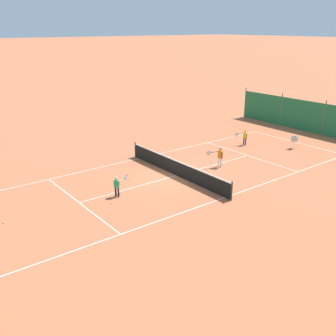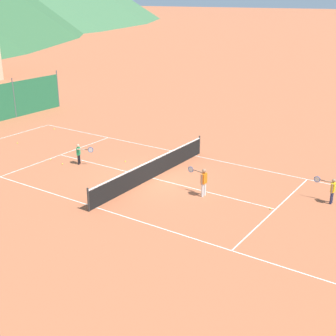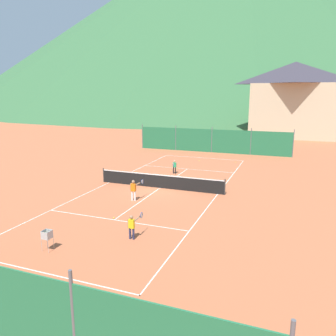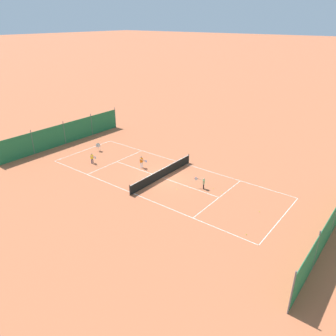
{
  "view_description": "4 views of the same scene",
  "coord_description": "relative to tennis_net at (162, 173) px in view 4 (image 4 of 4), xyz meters",
  "views": [
    {
      "loc": [
        -17.32,
        13.93,
        8.54
      ],
      "look_at": [
        -0.75,
        1.22,
        0.97
      ],
      "focal_mm": 42.0,
      "sensor_mm": 36.0,
      "label": 1
    },
    {
      "loc": [
        -17.37,
        -12.61,
        8.5
      ],
      "look_at": [
        -0.4,
        -1.2,
        0.91
      ],
      "focal_mm": 50.0,
      "sensor_mm": 36.0,
      "label": 2
    },
    {
      "loc": [
        8.33,
        -20.48,
        6.42
      ],
      "look_at": [
        0.11,
        1.27,
        1.18
      ],
      "focal_mm": 35.0,
      "sensor_mm": 36.0,
      "label": 3
    },
    {
      "loc": [
        22.44,
        18.21,
        14.34
      ],
      "look_at": [
        -1.09,
        -0.13,
        0.61
      ],
      "focal_mm": 35.0,
      "sensor_mm": 36.0,
      "label": 4
    }
  ],
  "objects": [
    {
      "name": "tennis_ball_near_corner",
      "position": [
        3.53,
        10.67,
        -0.47
      ],
      "size": [
        0.07,
        0.07,
        0.07
      ],
      "primitive_type": "sphere",
      "color": "#CCE033",
      "rests_on": "ground"
    },
    {
      "name": "player_far_baseline",
      "position": [
        1.93,
        -8.11,
        0.17
      ],
      "size": [
        0.39,
        0.97,
        1.14
      ],
      "color": "#23284C",
      "rests_on": "ground"
    },
    {
      "name": "tennis_ball_alley_left",
      "position": [
        -0.93,
        6.21,
        -0.47
      ],
      "size": [
        0.07,
        0.07,
        0.07
      ],
      "primitive_type": "sphere",
      "color": "#CCE033",
      "rests_on": "ground"
    },
    {
      "name": "tennis_net",
      "position": [
        0.0,
        0.0,
        0.0
      ],
      "size": [
        9.18,
        0.08,
        1.06
      ],
      "color": "#2D2D2D",
      "rests_on": "ground"
    },
    {
      "name": "tennis_ball_by_net_right",
      "position": [
        -0.14,
        -6.22,
        -0.47
      ],
      "size": [
        0.07,
        0.07,
        0.07
      ],
      "primitive_type": "sphere",
      "color": "#CCE033",
      "rests_on": "ground"
    },
    {
      "name": "player_far_service",
      "position": [
        -0.5,
        4.4,
        0.15
      ],
      "size": [
        0.42,
        0.97,
        1.11
      ],
      "color": "black",
      "rests_on": "ground"
    },
    {
      "name": "tennis_ball_alley_right",
      "position": [
        0.04,
        10.15,
        -0.47
      ],
      "size": [
        0.07,
        0.07,
        0.07
      ],
      "primitive_type": "sphere",
      "color": "#CCE033",
      "rests_on": "ground"
    },
    {
      "name": "ground_plane",
      "position": [
        0.0,
        0.0,
        -0.5
      ],
      "size": [
        600.0,
        600.0,
        0.0
      ],
      "primitive_type": "plane",
      "color": "#B7603D"
    },
    {
      "name": "court_line_markings",
      "position": [
        0.0,
        0.0,
        -0.5
      ],
      "size": [
        8.25,
        23.85,
        0.01
      ],
      "color": "white",
      "rests_on": "ground"
    },
    {
      "name": "tennis_ball_by_net_left",
      "position": [
        1.1,
        2.61,
        -0.47
      ],
      "size": [
        0.07,
        0.07,
        0.07
      ],
      "primitive_type": "sphere",
      "color": "#CCE033",
      "rests_on": "ground"
    },
    {
      "name": "windscreen_fence_near",
      "position": [
        -0.0,
        -15.5,
        0.81
      ],
      "size": [
        17.28,
        0.08,
        2.9
      ],
      "color": "#236B42",
      "rests_on": "ground"
    },
    {
      "name": "player_near_service",
      "position": [
        -0.47,
        -3.13,
        0.26
      ],
      "size": [
        0.46,
        1.06,
        1.3
      ],
      "color": "white",
      "rests_on": "ground"
    },
    {
      "name": "tennis_ball_mid_court",
      "position": [
        -1.08,
        5.14,
        -0.47
      ],
      "size": [
        0.07,
        0.07,
        0.07
      ],
      "primitive_type": "sphere",
      "color": "#CCE033",
      "rests_on": "ground"
    },
    {
      "name": "windscreen_fence_far",
      "position": [
        -0.0,
        15.5,
        0.81
      ],
      "size": [
        17.28,
        0.08,
        2.9
      ],
      "color": "#236B42",
      "rests_on": "ground"
    },
    {
      "name": "ball_hopper",
      "position": [
        -0.88,
        -10.39,
        0.15
      ],
      "size": [
        0.36,
        0.36,
        0.89
      ],
      "color": "#B7B7BC",
      "rests_on": "ground"
    }
  ]
}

